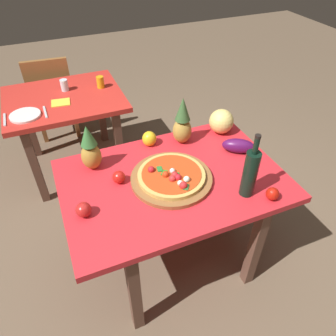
{
  "coord_description": "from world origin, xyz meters",
  "views": [
    {
      "loc": [
        -0.54,
        -1.23,
        1.93
      ],
      "look_at": [
        -0.02,
        0.03,
        0.77
      ],
      "focal_mm": 34.02,
      "sensor_mm": 36.0,
      "label": 1
    }
  ],
  "objects_px": {
    "pineapple_left": "(90,150)",
    "napkin_folded": "(61,103)",
    "dining_chair": "(52,93)",
    "bell_pepper": "(149,139)",
    "pineapple_right": "(182,123)",
    "background_table": "(66,109)",
    "fork_utensil": "(5,120)",
    "tomato_near_board": "(272,194)",
    "knife_utensil": "(45,112)",
    "melon": "(221,121)",
    "drinking_glass_water": "(64,85)",
    "pizza": "(172,175)",
    "wine_bottle": "(250,173)",
    "tomato_at_corner": "(119,177)",
    "drinking_glass_juice": "(100,82)",
    "dinner_plate": "(25,115)",
    "pizza_board": "(171,178)",
    "tomato_by_bottle": "(84,210)",
    "display_table": "(173,189)",
    "eggplant": "(238,146)"
  },
  "relations": [
    {
      "from": "tomato_near_board",
      "to": "pineapple_right",
      "type": "bearing_deg",
      "value": 108.61
    },
    {
      "from": "display_table",
      "to": "dining_chair",
      "type": "distance_m",
      "value": 1.91
    },
    {
      "from": "background_table",
      "to": "bell_pepper",
      "type": "bearing_deg",
      "value": -64.58
    },
    {
      "from": "fork_utensil",
      "to": "knife_utensil",
      "type": "height_order",
      "value": "same"
    },
    {
      "from": "wine_bottle",
      "to": "tomato_at_corner",
      "type": "relative_size",
      "value": 5.2
    },
    {
      "from": "wine_bottle",
      "to": "melon",
      "type": "relative_size",
      "value": 2.3
    },
    {
      "from": "tomato_by_bottle",
      "to": "knife_utensil",
      "type": "height_order",
      "value": "tomato_by_bottle"
    },
    {
      "from": "tomato_by_bottle",
      "to": "background_table",
      "type": "bearing_deg",
      "value": 86.24
    },
    {
      "from": "pineapple_right",
      "to": "napkin_folded",
      "type": "distance_m",
      "value": 1.07
    },
    {
      "from": "drinking_glass_water",
      "to": "knife_utensil",
      "type": "height_order",
      "value": "drinking_glass_water"
    },
    {
      "from": "pineapple_left",
      "to": "napkin_folded",
      "type": "height_order",
      "value": "pineapple_left"
    },
    {
      "from": "pizza",
      "to": "drinking_glass_water",
      "type": "bearing_deg",
      "value": 105.53
    },
    {
      "from": "drinking_glass_juice",
      "to": "tomato_by_bottle",
      "type": "bearing_deg",
      "value": -106.64
    },
    {
      "from": "knife_utensil",
      "to": "pineapple_left",
      "type": "bearing_deg",
      "value": -76.37
    },
    {
      "from": "dinner_plate",
      "to": "pineapple_right",
      "type": "bearing_deg",
      "value": -38.13
    },
    {
      "from": "pizza",
      "to": "napkin_folded",
      "type": "bearing_deg",
      "value": 111.1
    },
    {
      "from": "pineapple_right",
      "to": "pizza",
      "type": "bearing_deg",
      "value": -122.91
    },
    {
      "from": "display_table",
      "to": "dinner_plate",
      "type": "bearing_deg",
      "value": 125.32
    },
    {
      "from": "melon",
      "to": "napkin_folded",
      "type": "bearing_deg",
      "value": 138.78
    },
    {
      "from": "pizza_board",
      "to": "display_table",
      "type": "bearing_deg",
      "value": 45.91
    },
    {
      "from": "pizza_board",
      "to": "napkin_folded",
      "type": "height_order",
      "value": "pizza_board"
    },
    {
      "from": "knife_utensil",
      "to": "dinner_plate",
      "type": "bearing_deg",
      "value": 179.4
    },
    {
      "from": "pizza_board",
      "to": "pizza",
      "type": "relative_size",
      "value": 1.21
    },
    {
      "from": "background_table",
      "to": "napkin_folded",
      "type": "distance_m",
      "value": 0.15
    },
    {
      "from": "dining_chair",
      "to": "pineapple_right",
      "type": "relative_size",
      "value": 2.7
    },
    {
      "from": "wine_bottle",
      "to": "drinking_glass_juice",
      "type": "relative_size",
      "value": 3.93
    },
    {
      "from": "drinking_glass_water",
      "to": "tomato_near_board",
      "type": "bearing_deg",
      "value": -64.43
    },
    {
      "from": "dining_chair",
      "to": "bell_pepper",
      "type": "xyz_separation_m",
      "value": [
        0.48,
        -1.49,
        0.28
      ]
    },
    {
      "from": "wine_bottle",
      "to": "pineapple_left",
      "type": "relative_size",
      "value": 1.31
    },
    {
      "from": "melon",
      "to": "drinking_glass_water",
      "type": "distance_m",
      "value": 1.35
    },
    {
      "from": "drinking_glass_juice",
      "to": "napkin_folded",
      "type": "bearing_deg",
      "value": -158.03
    },
    {
      "from": "melon",
      "to": "fork_utensil",
      "type": "height_order",
      "value": "melon"
    },
    {
      "from": "dining_chair",
      "to": "pineapple_left",
      "type": "relative_size",
      "value": 2.97
    },
    {
      "from": "drinking_glass_juice",
      "to": "pineapple_left",
      "type": "bearing_deg",
      "value": -105.8
    },
    {
      "from": "display_table",
      "to": "pineapple_right",
      "type": "bearing_deg",
      "value": 57.43
    },
    {
      "from": "pineapple_left",
      "to": "tomato_near_board",
      "type": "relative_size",
      "value": 4.11
    },
    {
      "from": "pizza_board",
      "to": "melon",
      "type": "height_order",
      "value": "melon"
    },
    {
      "from": "wine_bottle",
      "to": "pizza",
      "type": "bearing_deg",
      "value": 143.74
    },
    {
      "from": "wine_bottle",
      "to": "melon",
      "type": "height_order",
      "value": "wine_bottle"
    },
    {
      "from": "pizza_board",
      "to": "bell_pepper",
      "type": "bearing_deg",
      "value": 89.5
    },
    {
      "from": "fork_utensil",
      "to": "bell_pepper",
      "type": "bearing_deg",
      "value": -38.54
    },
    {
      "from": "background_table",
      "to": "pizza",
      "type": "bearing_deg",
      "value": -71.71
    },
    {
      "from": "melon",
      "to": "drinking_glass_water",
      "type": "xyz_separation_m",
      "value": [
        -0.88,
        1.03,
        -0.04
      ]
    },
    {
      "from": "melon",
      "to": "eggplant",
      "type": "bearing_deg",
      "value": -92.98
    },
    {
      "from": "pizza",
      "to": "tomato_near_board",
      "type": "distance_m",
      "value": 0.54
    },
    {
      "from": "dining_chair",
      "to": "napkin_folded",
      "type": "xyz_separation_m",
      "value": [
        0.03,
        -0.71,
        0.24
      ]
    },
    {
      "from": "background_table",
      "to": "melon",
      "type": "relative_size",
      "value": 5.7
    },
    {
      "from": "tomato_near_board",
      "to": "bell_pepper",
      "type": "bearing_deg",
      "value": 121.24
    },
    {
      "from": "bell_pepper",
      "to": "tomato_near_board",
      "type": "relative_size",
      "value": 1.42
    },
    {
      "from": "tomato_at_corner",
      "to": "tomato_by_bottle",
      "type": "height_order",
      "value": "tomato_by_bottle"
    }
  ]
}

